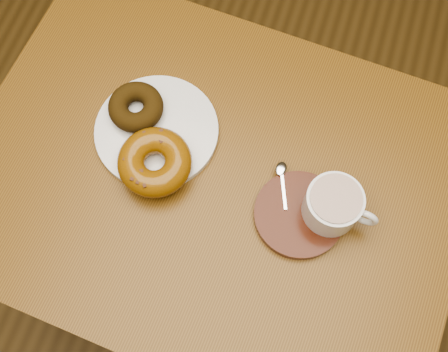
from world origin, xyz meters
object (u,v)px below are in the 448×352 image
(cafe_table, at_px, (214,201))
(coffee_cup, at_px, (334,205))
(saucer, at_px, (299,215))
(donut_plate, at_px, (157,131))

(cafe_table, distance_m, coffee_cup, 0.27)
(cafe_table, bearing_deg, coffee_cup, 3.09)
(cafe_table, xyz_separation_m, saucer, (0.16, -0.02, 0.14))
(donut_plate, distance_m, coffee_cup, 0.34)
(saucer, bearing_deg, cafe_table, 171.61)
(donut_plate, xyz_separation_m, saucer, (0.28, -0.07, 0.00))
(cafe_table, distance_m, donut_plate, 0.19)
(saucer, distance_m, coffee_cup, 0.07)
(donut_plate, height_order, saucer, saucer)
(saucer, height_order, coffee_cup, coffee_cup)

